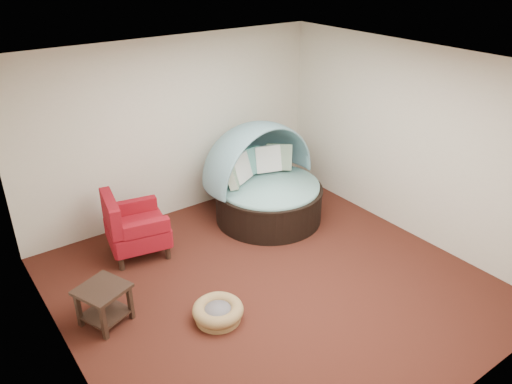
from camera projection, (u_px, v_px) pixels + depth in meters
floor at (271, 284)px, 6.49m from camera, size 5.00×5.00×0.00m
wall_back at (174, 130)px, 7.67m from camera, size 5.00×0.00×5.00m
wall_front at (461, 296)px, 4.05m from camera, size 5.00×0.00×5.00m
wall_left at (57, 257)px, 4.55m from camera, size 0.00×5.00×5.00m
wall_right at (410, 142)px, 7.18m from camera, size 0.00×5.00×5.00m
ceiling at (275, 67)px, 5.24m from camera, size 5.00×5.00×0.00m
canopy_daybed at (264, 176)px, 7.78m from camera, size 1.90×1.82×1.55m
pet_basket at (218, 312)px, 5.83m from camera, size 0.69×0.69×0.21m
red_armchair at (133, 227)px, 6.93m from camera, size 0.94×0.94×0.94m
side_table at (104, 300)px, 5.70m from camera, size 0.66×0.66×0.49m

